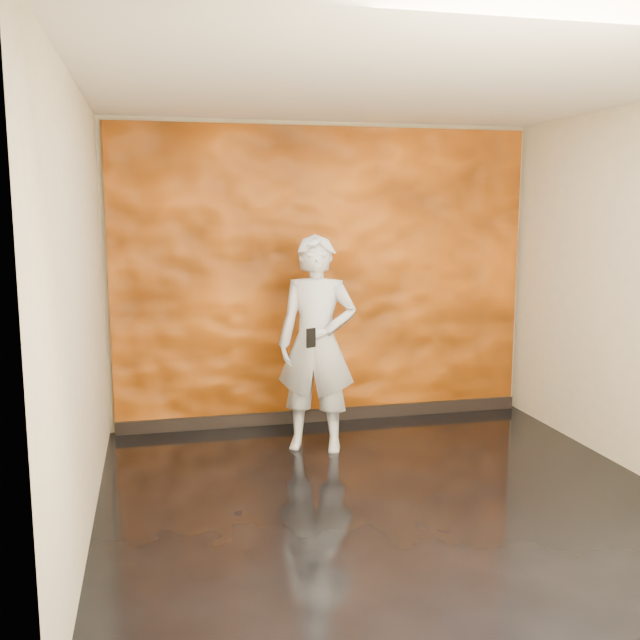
{
  "coord_description": "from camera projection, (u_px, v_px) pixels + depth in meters",
  "views": [
    {
      "loc": [
        -1.56,
        -4.5,
        2.02
      ],
      "look_at": [
        -0.3,
        0.89,
        1.15
      ],
      "focal_mm": 40.0,
      "sensor_mm": 36.0,
      "label": 1
    }
  ],
  "objects": [
    {
      "name": "room",
      "position": [
        394.0,
        302.0,
        4.77
      ],
      "size": [
        4.02,
        4.02,
        2.81
      ],
      "color": "black",
      "rests_on": "ground"
    },
    {
      "name": "feature_wall",
      "position": [
        325.0,
        277.0,
        6.66
      ],
      "size": [
        3.9,
        0.06,
        2.75
      ],
      "primitive_type": "cube",
      "color": "orange",
      "rests_on": "ground"
    },
    {
      "name": "man",
      "position": [
        317.0,
        344.0,
        5.92
      ],
      "size": [
        0.77,
        0.65,
        1.8
      ],
      "primitive_type": "imported",
      "rotation": [
        0.0,
        0.0,
        -0.39
      ],
      "color": "#9C9FAB",
      "rests_on": "ground"
    },
    {
      "name": "phone",
      "position": [
        311.0,
        338.0,
        5.66
      ],
      "size": [
        0.08,
        0.05,
        0.16
      ],
      "primitive_type": "cube",
      "rotation": [
        0.0,
        0.0,
        0.41
      ],
      "color": "black",
      "rests_on": "man"
    },
    {
      "name": "baseboard",
      "position": [
        326.0,
        415.0,
        6.83
      ],
      "size": [
        3.9,
        0.04,
        0.12
      ],
      "primitive_type": "cube",
      "color": "black",
      "rests_on": "ground"
    }
  ]
}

